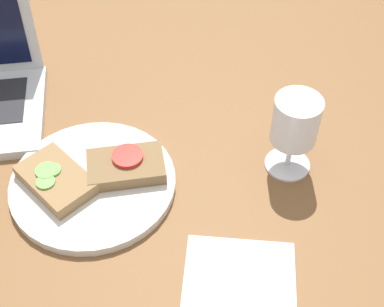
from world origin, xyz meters
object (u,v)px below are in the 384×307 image
object	(u,v)px
wine_glass	(295,123)
sandwich_with_cucumber	(56,181)
sandwich_with_tomato	(126,166)
plate	(93,182)
napkin	(239,283)

from	to	relation	value
wine_glass	sandwich_with_cucumber	bearing A→B (deg)	-179.42
sandwich_with_cucumber	wine_glass	world-z (taller)	wine_glass
sandwich_with_tomato	wine_glass	size ratio (longest dim) A/B	0.87
plate	sandwich_with_tomato	bearing A→B (deg)	8.52
plate	sandwich_with_tomato	size ratio (longest dim) A/B	2.13
plate	wine_glass	xyz separation A→B (cm)	(31.03, -0.34, 8.69)
wine_glass	napkin	world-z (taller)	wine_glass
sandwich_with_tomato	wine_glass	bearing A→B (deg)	-2.55
napkin	sandwich_with_cucumber	bearing A→B (deg)	141.49
sandwich_with_tomato	wine_glass	distance (cm)	26.57
sandwich_with_cucumber	sandwich_with_tomato	distance (cm)	10.83
napkin	wine_glass	bearing A→B (deg)	58.95
napkin	plate	bearing A→B (deg)	133.42
sandwich_with_cucumber	wine_glass	distance (cm)	37.03
plate	napkin	size ratio (longest dim) A/B	1.70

